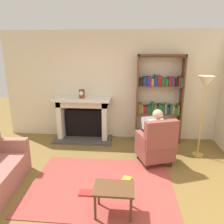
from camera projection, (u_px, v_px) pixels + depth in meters
The scene contains 11 objects.
ground at pixel (99, 196), 3.41m from camera, with size 14.00×14.00×0.00m, color brown.
back_wall at pixel (113, 86), 5.49m from camera, with size 5.60×0.10×2.70m, color beige.
area_rug at pixel (101, 185), 3.70m from camera, with size 2.40×1.80×0.01m, color #A5413A.
fireplace at pixel (83, 117), 5.52m from camera, with size 1.45×0.64×1.10m.
mantel_clock at pixel (82, 94), 5.25m from camera, with size 0.14×0.14×0.21m.
bookshelf at pixel (159, 102), 5.27m from camera, with size 1.10×0.32×2.14m.
armchair_reading at pixel (156, 144), 4.29m from camera, with size 0.81×0.80×0.97m.
seated_reader at pixel (154, 133), 4.34m from camera, with size 0.48×0.59×1.14m.
side_table at pixel (114, 191), 2.97m from camera, with size 0.56×0.39×0.42m.
scattered_books at pixel (109, 186), 3.64m from camera, with size 0.85×0.61×0.04m.
floor_lamp at pixel (205, 89), 4.36m from camera, with size 0.32×0.32×1.74m.
Camera 1 is at (0.47, -2.89, 2.22)m, focal length 34.72 mm.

